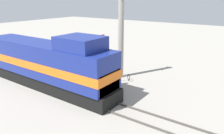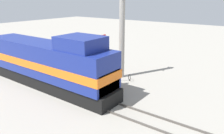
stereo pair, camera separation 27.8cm
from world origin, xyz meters
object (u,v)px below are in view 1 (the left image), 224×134
(billboard_sign, at_px, (99,43))
(person_bystander, at_px, (116,76))
(locomotive, at_px, (48,64))
(utility_pole, at_px, (121,31))
(bicycle, at_px, (121,78))
(vendor_umbrella, at_px, (91,57))

(billboard_sign, height_order, person_bystander, billboard_sign)
(locomotive, relative_size, utility_pole, 1.62)
(billboard_sign, bearing_deg, utility_pole, -109.93)
(utility_pole, xyz_separation_m, person_bystander, (-2.27, -0.98, -3.82))
(billboard_sign, xyz_separation_m, bicycle, (-2.51, -4.79, -2.52))
(bicycle, bearing_deg, billboard_sign, -167.41)
(utility_pole, height_order, billboard_sign, utility_pole)
(vendor_umbrella, bearing_deg, person_bystander, -105.23)
(vendor_umbrella, relative_size, person_bystander, 1.40)
(billboard_sign, distance_m, bicycle, 5.97)
(locomotive, distance_m, utility_pole, 7.69)
(locomotive, bearing_deg, billboard_sign, 0.70)
(vendor_umbrella, bearing_deg, billboard_sign, 20.55)
(person_bystander, bearing_deg, bicycle, 9.22)
(vendor_umbrella, height_order, billboard_sign, billboard_sign)
(person_bystander, bearing_deg, utility_pole, 23.46)
(locomotive, xyz_separation_m, vendor_umbrella, (4.91, -0.89, -0.32))
(bicycle, bearing_deg, person_bystander, -40.51)
(locomotive, height_order, utility_pole, utility_pole)
(vendor_umbrella, relative_size, billboard_sign, 0.66)
(vendor_umbrella, xyz_separation_m, billboard_sign, (2.63, 0.99, 0.99))
(locomotive, distance_m, person_bystander, 6.33)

